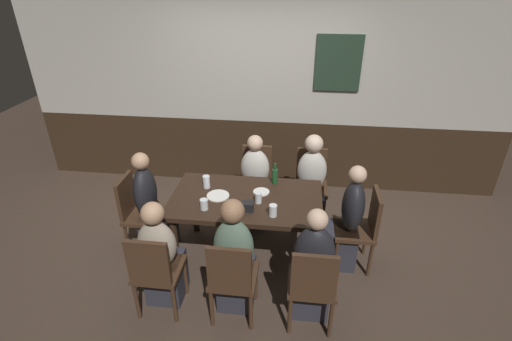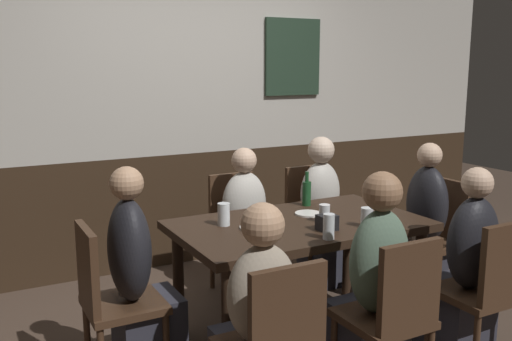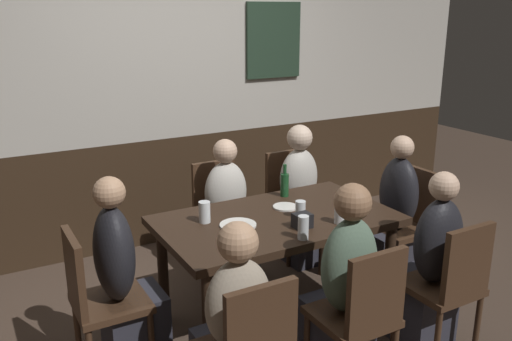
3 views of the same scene
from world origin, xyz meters
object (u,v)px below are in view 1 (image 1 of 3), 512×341
at_px(person_right_far, 311,188).
at_px(chair_left_near, 155,270).
at_px(chair_right_near, 312,283).
at_px(plate_white_small, 261,192).
at_px(condiment_caddy, 248,206).
at_px(chair_mid_near, 232,276).
at_px(person_mid_near, 235,263).
at_px(person_mid_far, 255,186).
at_px(person_head_east, 346,225).
at_px(tumbler_short, 273,211).
at_px(chair_mid_far, 256,177).
at_px(plate_white_large, 218,196).
at_px(dining_table, 246,205).
at_px(beer_glass_tall, 206,183).
at_px(person_left_near, 162,260).
at_px(chair_head_west, 138,210).
at_px(chair_head_east, 362,225).
at_px(person_right_near, 312,271).
at_px(person_head_west, 152,211).
at_px(pint_glass_stout, 235,213).
at_px(tumbler_water, 258,198).
at_px(pint_glass_amber, 204,205).
at_px(beer_bottle_green, 275,176).
at_px(chair_right_far, 311,181).

bearing_deg(person_right_far, chair_left_near, -130.73).
height_order(chair_right_near, plate_white_small, chair_right_near).
xyz_separation_m(chair_right_near, condiment_caddy, (-0.62, 0.63, 0.29)).
distance_m(chair_mid_near, person_mid_near, 0.16).
distance_m(person_mid_far, person_head_east, 1.23).
bearing_deg(plate_white_small, person_mid_far, 103.73).
height_order(person_mid_near, tumbler_short, person_mid_near).
bearing_deg(chair_mid_far, plate_white_large, -108.31).
bearing_deg(tumbler_short, dining_table, 135.97).
height_order(beer_glass_tall, plate_white_large, beer_glass_tall).
bearing_deg(person_mid_near, person_left_near, 179.75).
relative_size(chair_head_west, person_left_near, 0.80).
height_order(chair_head_east, person_right_near, person_right_near).
xyz_separation_m(chair_left_near, person_head_west, (-0.35, 0.86, -0.00)).
relative_size(tumbler_short, plate_white_small, 0.69).
height_order(chair_head_west, beer_glass_tall, chair_head_west).
distance_m(chair_mid_far, beer_glass_tall, 0.89).
bearing_deg(chair_left_near, person_right_near, 6.93).
bearing_deg(chair_mid_near, beer_glass_tall, 113.64).
bearing_deg(pint_glass_stout, plate_white_small, 69.00).
xyz_separation_m(chair_mid_far, person_left_near, (-0.67, -1.55, -0.03)).
xyz_separation_m(chair_left_near, tumbler_water, (0.80, 0.78, 0.30)).
relative_size(person_right_far, tumbler_water, 10.42).
bearing_deg(person_mid_far, plate_white_small, -76.27).
distance_m(dining_table, person_right_far, 0.98).
bearing_deg(condiment_caddy, person_right_near, -37.13).
xyz_separation_m(chair_mid_far, pint_glass_stout, (-0.05, -1.23, 0.31)).
height_order(chair_mid_near, chair_head_west, same).
bearing_deg(person_right_far, person_head_west, -157.53).
bearing_deg(chair_mid_far, tumbler_water, -81.95).
bearing_deg(plate_white_small, pint_glass_stout, -111.00).
relative_size(chair_left_near, tumbler_short, 7.56).
xyz_separation_m(person_mid_near, person_mid_far, (-0.00, 1.39, -0.04)).
height_order(chair_right_near, person_right_far, person_right_far).
bearing_deg(pint_glass_amber, beer_bottle_green, 42.04).
height_order(chair_left_near, plate_white_large, chair_left_near).
distance_m(person_mid_far, beer_bottle_green, 0.59).
bearing_deg(chair_mid_near, person_left_near, 166.23).
relative_size(chair_mid_near, condiment_caddy, 8.00).
relative_size(chair_right_far, beer_bottle_green, 3.73).
height_order(person_right_near, person_head_east, person_head_east).
bearing_deg(chair_mid_far, beer_glass_tall, -121.88).
xyz_separation_m(tumbler_water, pint_glass_amber, (-0.50, -0.17, -0.00)).
height_order(chair_head_east, plate_white_small, chair_head_east).
height_order(chair_head_west, person_mid_near, person_mid_near).
xyz_separation_m(chair_head_east, tumbler_water, (-1.04, -0.08, 0.30)).
bearing_deg(chair_head_east, pint_glass_stout, -163.07).
bearing_deg(chair_mid_near, person_mid_near, 90.00).
distance_m(chair_right_near, person_mid_near, 0.69).
distance_m(beer_glass_tall, condiment_caddy, 0.61).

